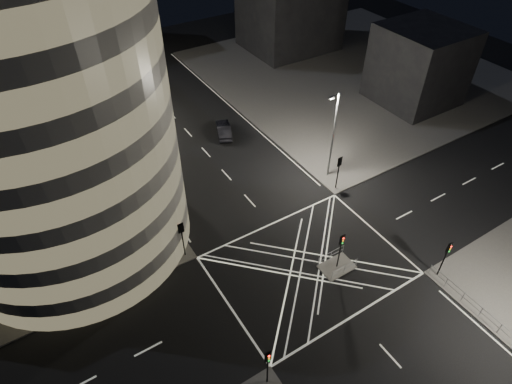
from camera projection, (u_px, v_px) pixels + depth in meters
ground at (308, 265)px, 37.96m from camera, size 120.00×120.00×0.00m
sidewalk_far_right at (352, 71)px, 66.58m from camera, size 42.00×42.00×0.15m
central_island at (337, 267)px, 37.74m from camera, size 3.00×2.00×0.15m
building_right_far at (290, 1)px, 68.64m from camera, size 14.00×12.00×15.00m
building_right_near at (419, 65)px, 56.62m from camera, size 10.00×10.00×10.00m
tree_a at (151, 215)px, 36.69m from camera, size 4.12×4.12×6.50m
tree_b at (127, 175)px, 40.33m from camera, size 4.25×4.25×6.84m
tree_c at (106, 138)px, 43.68m from camera, size 4.55×4.55×7.72m
tree_d at (90, 114)px, 47.65m from camera, size 5.22×5.22×7.87m
tree_e at (78, 97)px, 51.95m from camera, size 4.03×4.03×6.46m
traffic_signal_fl at (182, 234)px, 36.86m from camera, size 0.55×0.22×4.00m
traffic_signal_nl at (268, 362)px, 28.21m from camera, size 0.55×0.22×4.00m
traffic_signal_fr at (339, 167)px, 43.84m from camera, size 0.55×0.22×4.00m
traffic_signal_nr at (447, 254)px, 35.19m from camera, size 0.55×0.22×4.00m
traffic_signal_island at (341, 245)px, 35.87m from camera, size 0.55×0.22×4.00m
street_lamp_left_near at (148, 180)px, 38.18m from camera, size 1.25×0.25×10.00m
street_lamp_left_far at (91, 96)px, 49.63m from camera, size 1.25×0.25×10.00m
street_lamp_right_far at (333, 134)px, 43.75m from camera, size 1.25×0.25×10.00m
railing_near_right at (490, 320)px, 33.06m from camera, size 0.06×11.70×1.10m
railing_island_south at (344, 269)px, 36.76m from camera, size 2.80×0.06×1.10m
railing_island_north at (331, 255)px, 37.90m from camera, size 2.80×0.06×1.10m
sedan at (224, 130)px, 52.95m from camera, size 3.16×4.87×1.52m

